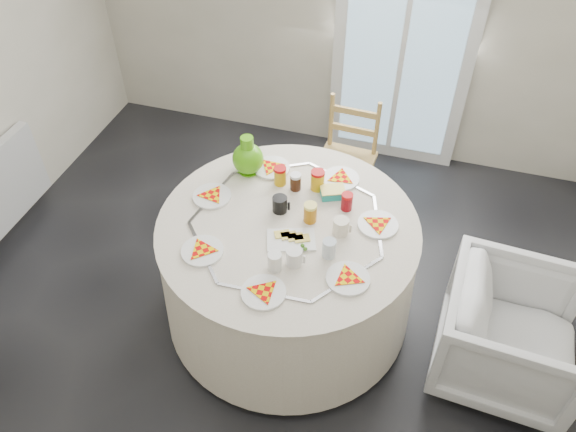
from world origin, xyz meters
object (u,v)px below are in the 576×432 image
(wooden_chair, at_px, (346,155))
(armchair, at_px, (514,328))
(table, at_px, (288,269))
(green_pitcher, at_px, (248,153))

(wooden_chair, distance_m, armchair, 1.56)
(table, height_order, green_pitcher, green_pitcher)
(wooden_chair, bearing_deg, armchair, -39.88)
(table, bearing_deg, armchair, -2.37)
(table, xyz_separation_m, armchair, (1.24, -0.05, 0.02))
(table, height_order, armchair, armchair)
(wooden_chair, distance_m, green_pitcher, 0.89)
(table, xyz_separation_m, wooden_chair, (0.11, 1.01, 0.09))
(table, bearing_deg, wooden_chair, 84.03)
(table, xyz_separation_m, green_pitcher, (-0.35, 0.36, 0.49))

